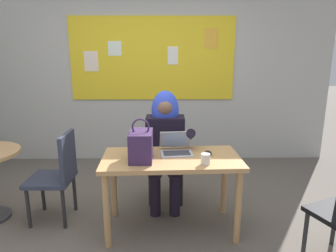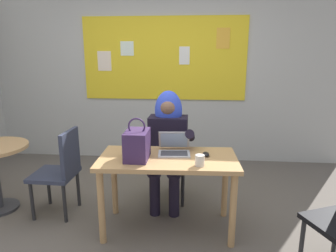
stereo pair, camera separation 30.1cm
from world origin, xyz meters
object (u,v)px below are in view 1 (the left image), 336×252
coffee_mug (206,159)px  chair_spare_by_window (58,172)px  desk_main (171,168)px  computer_mouse (208,153)px  laptop (176,148)px  chair_at_desk (165,155)px  person_costumed (165,139)px  handbag (141,145)px

coffee_mug → chair_spare_by_window: (-1.40, 0.37, -0.27)m
desk_main → computer_mouse: computer_mouse is taller
laptop → chair_spare_by_window: (-1.16, 0.06, -0.26)m
computer_mouse → chair_at_desk: bearing=117.3°
person_costumed → laptop: (0.10, -0.42, 0.03)m
laptop → computer_mouse: laptop is taller
handbag → person_costumed: bearing=70.9°
person_costumed → laptop: bearing=14.2°
desk_main → coffee_mug: bearing=-33.5°
chair_at_desk → desk_main: bearing=3.2°
desk_main → computer_mouse: (0.35, 0.06, 0.12)m
desk_main → chair_at_desk: bearing=94.7°
chair_at_desk → coffee_mug: (0.34, -0.87, 0.27)m
coffee_mug → chair_spare_by_window: chair_spare_by_window is taller
desk_main → chair_spare_by_window: 1.13m
desk_main → chair_spare_by_window: chair_spare_by_window is taller
person_costumed → chair_spare_by_window: bearing=-70.1°
handbag → computer_mouse: bearing=12.4°
person_costumed → handbag: size_ratio=3.30×
chair_at_desk → person_costumed: 0.27m
person_costumed → coffee_mug: 0.81m
chair_at_desk → laptop: (0.10, -0.55, 0.27)m
person_costumed → laptop: size_ratio=3.90×
chair_at_desk → laptop: laptop is taller
handbag → laptop: bearing=32.0°
computer_mouse → handbag: 0.64m
computer_mouse → chair_spare_by_window: chair_spare_by_window is taller
desk_main → chair_at_desk: chair_at_desk is taller
laptop → computer_mouse: (0.30, -0.06, -0.03)m
person_costumed → handbag: bearing=-18.3°
chair_at_desk → handbag: (-0.21, -0.75, 0.36)m
computer_mouse → person_costumed: bearing=123.7°
laptop → coffee_mug: (0.24, -0.31, 0.00)m
desk_main → person_costumed: size_ratio=1.03×
chair_at_desk → handbag: 0.86m
coffee_mug → chair_spare_by_window: size_ratio=0.11×
chair_spare_by_window → handbag: bearing=164.3°
chair_spare_by_window → person_costumed: bearing=-159.8°
laptop → handbag: 0.38m
chair_spare_by_window → chair_at_desk: bearing=-153.8°
person_costumed → laptop: person_costumed is taller
coffee_mug → chair_spare_by_window: bearing=165.1°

